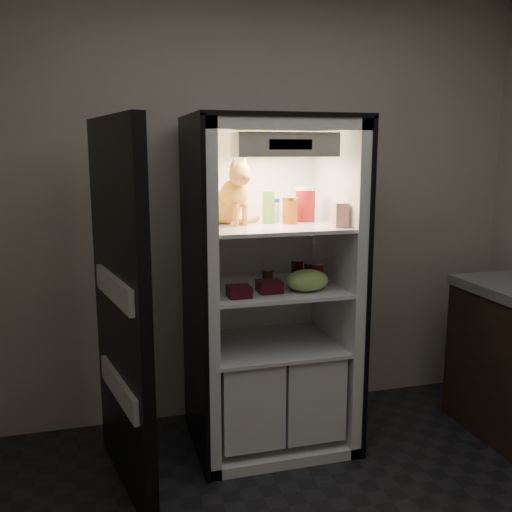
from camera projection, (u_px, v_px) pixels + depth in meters
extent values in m
plane|color=#C0B2A0|center=(250.00, 205.00, 3.57)|extent=(3.60, 0.00, 3.60)
cube|color=white|center=(255.00, 276.00, 3.53)|extent=(0.85, 0.06, 1.85)
cube|color=white|center=(201.00, 292.00, 3.12)|extent=(0.06, 0.70, 1.85)
cube|color=white|center=(335.00, 284.00, 3.33)|extent=(0.06, 0.70, 1.85)
cube|color=white|center=(271.00, 126.00, 3.06)|extent=(0.85, 0.70, 0.06)
cube|color=white|center=(270.00, 434.00, 3.39)|extent=(0.85, 0.70, 0.06)
cube|color=black|center=(194.00, 293.00, 3.11)|extent=(0.02, 0.72, 1.87)
cube|color=black|center=(342.00, 283.00, 3.34)|extent=(0.02, 0.72, 1.87)
cube|color=black|center=(271.00, 118.00, 3.05)|extent=(0.90, 0.72, 0.02)
cube|color=white|center=(272.00, 226.00, 3.13)|extent=(0.73, 0.62, 0.02)
cube|color=white|center=(272.00, 288.00, 3.19)|extent=(0.73, 0.62, 0.02)
cube|color=white|center=(242.00, 389.00, 3.25)|extent=(0.34, 0.58, 0.48)
cube|color=white|center=(300.00, 382.00, 3.35)|extent=(0.34, 0.58, 0.48)
cube|color=white|center=(272.00, 344.00, 3.25)|extent=(0.73, 0.62, 0.02)
cube|color=beige|center=(285.00, 145.00, 2.85)|extent=(0.52, 0.18, 0.12)
cube|color=black|center=(291.00, 144.00, 2.77)|extent=(0.22, 0.01, 0.05)
cube|color=black|center=(121.00, 310.00, 2.78)|extent=(0.24, 0.86, 1.85)
cube|color=white|center=(122.00, 387.00, 2.79)|extent=(0.19, 0.64, 0.12)
cube|color=white|center=(118.00, 288.00, 2.70)|extent=(0.19, 0.64, 0.12)
ellipsoid|color=orange|center=(225.00, 207.00, 3.17)|extent=(0.26, 0.28, 0.19)
ellipsoid|color=orange|center=(234.00, 195.00, 3.08)|extent=(0.19, 0.18, 0.17)
sphere|color=#BC5724|center=(240.00, 174.00, 3.02)|extent=(0.16, 0.16, 0.12)
sphere|color=#BC5724|center=(246.00, 177.00, 2.98)|extent=(0.07, 0.07, 0.05)
cone|color=#BC5724|center=(233.00, 163.00, 2.99)|extent=(0.06, 0.06, 0.06)
cone|color=#BC5724|center=(245.00, 163.00, 3.03)|extent=(0.06, 0.06, 0.06)
cylinder|color=orange|center=(236.00, 215.00, 3.04)|extent=(0.03, 0.03, 0.12)
cylinder|color=orange|center=(245.00, 215.00, 3.07)|extent=(0.03, 0.03, 0.12)
cylinder|color=orange|center=(248.00, 220.00, 3.18)|extent=(0.17, 0.18, 0.03)
cylinder|color=#268D31|center=(268.00, 209.00, 3.15)|extent=(0.07, 0.07, 0.17)
cylinder|color=#268D31|center=(268.00, 192.00, 3.13)|extent=(0.07, 0.07, 0.01)
cylinder|color=white|center=(271.00, 212.00, 3.22)|extent=(0.09, 0.09, 0.12)
cylinder|color=#1A37B9|center=(271.00, 200.00, 3.20)|extent=(0.10, 0.10, 0.02)
cylinder|color=maroon|center=(290.00, 212.00, 3.15)|extent=(0.08, 0.08, 0.13)
cylinder|color=gold|center=(290.00, 199.00, 3.14)|extent=(0.08, 0.08, 0.01)
cylinder|color=#A71D16|center=(305.00, 206.00, 3.25)|extent=(0.11, 0.11, 0.18)
cylinder|color=white|center=(305.00, 189.00, 3.23)|extent=(0.11, 0.11, 0.02)
cube|color=white|center=(340.00, 215.00, 3.02)|extent=(0.07, 0.07, 0.13)
cylinder|color=black|center=(297.00, 271.00, 3.29)|extent=(0.07, 0.07, 0.13)
cylinder|color=#B2B2B2|center=(297.00, 260.00, 3.28)|extent=(0.07, 0.07, 0.00)
cylinder|color=black|center=(310.00, 273.00, 3.25)|extent=(0.07, 0.07, 0.12)
cylinder|color=#B2B2B2|center=(310.00, 263.00, 3.24)|extent=(0.07, 0.07, 0.00)
cylinder|color=black|center=(317.00, 275.00, 3.19)|extent=(0.07, 0.07, 0.13)
cylinder|color=#B2B2B2|center=(318.00, 264.00, 3.18)|extent=(0.07, 0.07, 0.00)
cylinder|color=#502F17|center=(268.00, 277.00, 3.26)|extent=(0.06, 0.06, 0.08)
cylinder|color=#B2B2B2|center=(268.00, 269.00, 3.26)|extent=(0.06, 0.06, 0.01)
ellipsoid|color=#8EB353|center=(307.00, 280.00, 3.08)|extent=(0.24, 0.17, 0.12)
cube|color=#450B1B|center=(239.00, 291.00, 2.96)|extent=(0.12, 0.12, 0.06)
cube|color=#450B1B|center=(269.00, 286.00, 3.06)|extent=(0.13, 0.13, 0.06)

